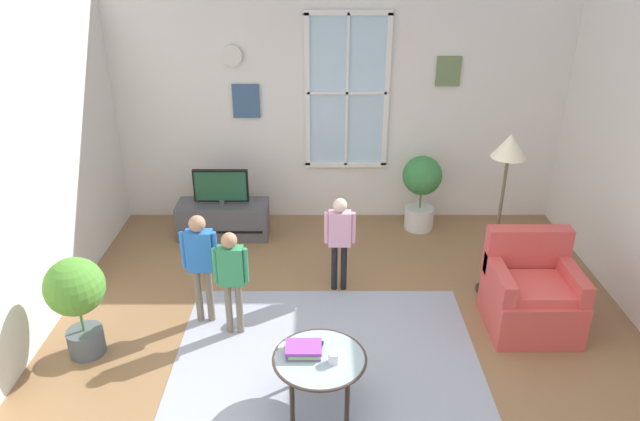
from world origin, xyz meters
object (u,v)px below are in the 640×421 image
television (223,186)px  cup (336,358)px  armchair (533,295)px  potted_plant_by_window (424,186)px  person_blue_shirt (203,257)px  book_stack (306,349)px  floor_lamp (510,163)px  person_pink_shirt (342,234)px  remote_near_books (321,348)px  tv_stand (226,219)px  coffee_table (322,361)px  potted_plant_corner (79,295)px  person_green_shirt (234,272)px

television → cup: television is taller
cup → television: bearing=113.8°
armchair → potted_plant_by_window: potted_plant_by_window is taller
person_blue_shirt → potted_plant_by_window: bearing=39.9°
cup → book_stack: bearing=155.5°
book_stack → television: bearing=110.7°
cup → floor_lamp: floor_lamp is taller
armchair → person_pink_shirt: size_ratio=0.86×
remote_near_books → tv_stand: bearing=113.1°
person_pink_shirt → floor_lamp: 1.70m
television → person_blue_shirt: size_ratio=0.59×
coffee_table → potted_plant_by_window: (1.22, 2.98, 0.15)m
cup → remote_near_books: 0.19m
cup → potted_plant_by_window: potted_plant_by_window is taller
armchair → television: bearing=150.0°
remote_near_books → cup: bearing=-55.1°
tv_stand → person_pink_shirt: (1.34, -1.17, 0.42)m
remote_near_books → person_blue_shirt: bearing=137.3°
television → armchair: (3.06, -1.76, -0.32)m
book_stack → person_blue_shirt: bearing=132.6°
coffee_table → cup: 0.14m
television → potted_plant_by_window: potted_plant_by_window is taller
coffee_table → book_stack: (-0.12, 0.05, 0.07)m
cup → remote_near_books: (-0.11, 0.15, -0.03)m
tv_stand → remote_near_books: remote_near_books is taller
person_blue_shirt → tv_stand: bearing=92.8°
person_pink_shirt → armchair: bearing=-19.3°
potted_plant_by_window → floor_lamp: size_ratio=0.56×
armchair → book_stack: size_ratio=3.24×
potted_plant_corner → armchair: bearing=5.9°
armchair → potted_plant_corner: potted_plant_corner is taller
television → book_stack: size_ratio=2.37×
remote_near_books → potted_plant_by_window: 3.13m
person_green_shirt → potted_plant_corner: 1.27m
tv_stand → book_stack: bearing=-69.4°
coffee_table → remote_near_books: 0.11m
television → person_pink_shirt: (1.34, -1.16, -0.02)m
book_stack → potted_plant_by_window: potted_plant_by_window is taller
coffee_table → cup: (0.10, -0.05, 0.07)m
floor_lamp → cup: bearing=-134.8°
person_blue_shirt → floor_lamp: floor_lamp is taller
book_stack → person_green_shirt: 1.08m
television → person_blue_shirt: bearing=-87.2°
cup → person_blue_shirt: person_blue_shirt is taller
coffee_table → book_stack: 0.15m
cup → coffee_table: bearing=153.4°
potted_plant_by_window → person_pink_shirt: bearing=-126.8°
armchair → remote_near_books: (-1.92, -0.91, 0.13)m
remote_near_books → potted_plant_corner: 2.07m
book_stack → floor_lamp: size_ratio=0.16×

